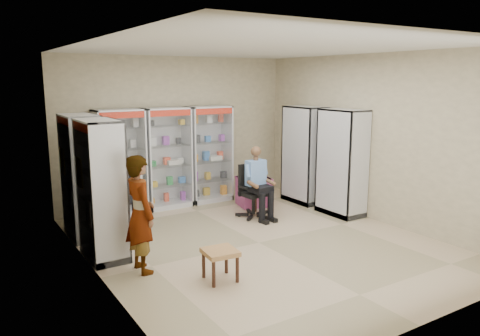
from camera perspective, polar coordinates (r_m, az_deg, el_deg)
floor at (r=7.50m, az=2.30°, el=-9.08°), size 6.00×6.00×0.00m
room_shell at (r=7.08m, az=2.42°, el=6.09°), size 5.02×6.02×3.01m
cabinet_back_left at (r=9.09m, az=-14.38°, el=0.64°), size 0.90×0.50×2.00m
cabinet_back_mid at (r=9.41m, az=-8.88°, el=1.20°), size 0.90×0.50×2.00m
cabinet_back_right at (r=9.82m, az=-3.79°, el=1.70°), size 0.90×0.50×2.00m
cabinet_right_far at (r=9.80m, az=7.82°, el=1.61°), size 0.90×0.50×2.00m
cabinet_right_near at (r=9.00m, az=12.31°, el=0.64°), size 0.90×0.50×2.00m
cabinet_left_far at (r=7.96m, az=-18.67°, el=-0.99°), size 0.90×0.50×2.00m
cabinet_left_near at (r=6.92m, az=-16.50°, el=-2.59°), size 0.90×0.50×2.00m
wooden_chair at (r=8.44m, az=-14.29°, el=-3.80°), size 0.42×0.42×0.94m
seated_customer at (r=8.35m, az=-14.25°, el=-2.54°), size 0.44×0.60×1.34m
office_chair at (r=8.72m, az=1.66°, el=-2.82°), size 0.57×0.57×0.99m
seated_shopkeeper at (r=8.65m, az=1.85°, el=-2.02°), size 0.45×0.60×1.26m
pink_trunk at (r=9.56m, az=1.67°, el=-2.89°), size 0.71×0.69×0.58m
tea_glass at (r=9.47m, az=1.40°, el=-0.93°), size 0.07×0.07×0.09m
woven_stool_a at (r=9.33m, az=2.45°, el=-3.85°), size 0.46×0.46×0.38m
woven_stool_b at (r=6.13m, az=-2.42°, el=-11.72°), size 0.44×0.44×0.41m
standing_man at (r=6.34m, az=-12.05°, el=-5.51°), size 0.40×0.59×1.59m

